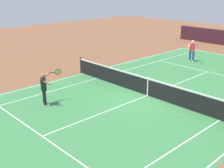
# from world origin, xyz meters

# --- Properties ---
(ground_plane) EXTENTS (60.00, 60.00, 0.00)m
(ground_plane) POSITION_xyz_m (0.00, 0.00, 0.00)
(ground_plane) COLOR brown
(court_slab) EXTENTS (24.20, 11.40, 0.00)m
(court_slab) POSITION_xyz_m (0.00, 0.00, 0.00)
(court_slab) COLOR #387A42
(court_slab) RESTS_ON ground_plane
(court_line_markings) EXTENTS (23.85, 11.05, 0.01)m
(court_line_markings) POSITION_xyz_m (0.00, 0.00, 0.00)
(court_line_markings) COLOR white
(court_line_markings) RESTS_ON ground_plane
(tennis_net) EXTENTS (0.10, 11.70, 1.08)m
(tennis_net) POSITION_xyz_m (0.00, 0.00, 0.49)
(tennis_net) COLOR #2D2D33
(tennis_net) RESTS_ON ground_plane
(tennis_player_near) EXTENTS (1.19, 0.75, 1.70)m
(tennis_player_near) POSITION_xyz_m (4.66, -2.60, 0.93)
(tennis_player_near) COLOR black
(tennis_player_near) RESTS_ON ground_plane
(tennis_player_far) EXTENTS (0.84, 1.02, 1.70)m
(tennis_player_far) POSITION_xyz_m (-8.01, -2.29, 0.93)
(tennis_player_far) COLOR navy
(tennis_player_far) RESTS_ON ground_plane
(tennis_ball) EXTENTS (0.07, 0.07, 0.07)m
(tennis_ball) POSITION_xyz_m (0.90, 2.76, 0.03)
(tennis_ball) COLOR #CCE01E
(tennis_ball) RESTS_ON ground_plane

